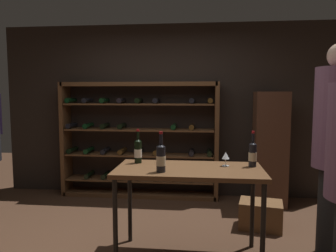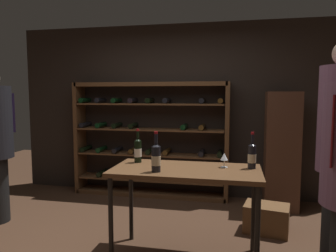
{
  "view_description": "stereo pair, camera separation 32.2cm",
  "coord_description": "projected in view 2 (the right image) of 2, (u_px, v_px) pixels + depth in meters",
  "views": [
    {
      "loc": [
        0.57,
        -3.02,
        1.55
      ],
      "look_at": [
        0.23,
        0.17,
        1.24
      ],
      "focal_mm": 34.18,
      "sensor_mm": 36.0,
      "label": 1
    },
    {
      "loc": [
        0.88,
        -2.97,
        1.55
      ],
      "look_at": [
        0.23,
        0.17,
        1.24
      ],
      "focal_mm": 34.18,
      "sensor_mm": 36.0,
      "label": 2
    }
  ],
  "objects": [
    {
      "name": "wine_crate",
      "position": [
        266.0,
        218.0,
        3.62
      ],
      "size": [
        0.54,
        0.43,
        0.31
      ],
      "primitive_type": "cube",
      "rotation": [
        0.0,
        0.0,
        -0.2
      ],
      "color": "brown",
      "rests_on": "ground"
    },
    {
      "name": "wine_glass_stemmed_left",
      "position": [
        224.0,
        157.0,
        2.99
      ],
      "size": [
        0.07,
        0.07,
        0.14
      ],
      "color": "silver",
      "rests_on": "tasting_table"
    },
    {
      "name": "ground_plane",
      "position": [
        143.0,
        249.0,
        3.22
      ],
      "size": [
        9.83,
        9.83,
        0.0
      ],
      "primitive_type": "plane",
      "color": "#472D1E"
    },
    {
      "name": "display_cabinet",
      "position": [
        282.0,
        151.0,
        4.29
      ],
      "size": [
        0.44,
        0.36,
        1.59
      ],
      "primitive_type": "cube",
      "color": "#4C2D1E",
      "rests_on": "ground"
    },
    {
      "name": "wine_bottle_red_label",
      "position": [
        156.0,
        157.0,
        2.82
      ],
      "size": [
        0.08,
        0.08,
        0.36
      ],
      "color": "black",
      "rests_on": "tasting_table"
    },
    {
      "name": "tasting_table",
      "position": [
        186.0,
        178.0,
        2.96
      ],
      "size": [
        1.37,
        0.67,
        0.87
      ],
      "color": "brown",
      "rests_on": "ground"
    },
    {
      "name": "wine_bottle_black_capsule",
      "position": [
        138.0,
        150.0,
        3.22
      ],
      "size": [
        0.08,
        0.08,
        0.34
      ],
      "color": "black",
      "rests_on": "tasting_table"
    },
    {
      "name": "back_wall",
      "position": [
        177.0,
        110.0,
        4.96
      ],
      "size": [
        5.08,
        0.1,
        2.62
      ],
      "primitive_type": "cube",
      "color": "black",
      "rests_on": "ground"
    },
    {
      "name": "wine_bottle_amber_reserve",
      "position": [
        252.0,
        156.0,
        2.94
      ],
      "size": [
        0.08,
        0.08,
        0.34
      ],
      "color": "black",
      "rests_on": "tasting_table"
    },
    {
      "name": "wine_rack",
      "position": [
        149.0,
        140.0,
        4.88
      ],
      "size": [
        2.38,
        0.32,
        1.74
      ],
      "color": "brown",
      "rests_on": "ground"
    }
  ]
}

